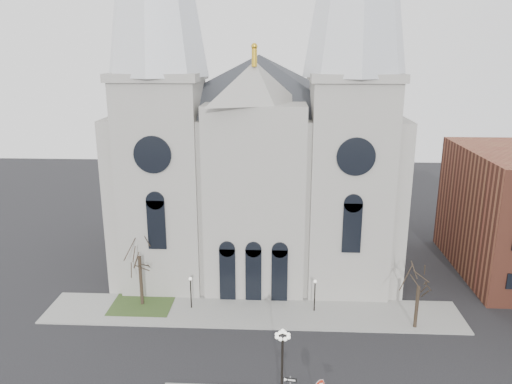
{
  "coord_description": "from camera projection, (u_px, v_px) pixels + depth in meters",
  "views": [
    {
      "loc": [
        2.45,
        -32.07,
        24.44
      ],
      "look_at": [
        0.52,
        8.0,
        13.03
      ],
      "focal_mm": 35.0,
      "sensor_mm": 36.0,
      "label": 1
    }
  ],
  "objects": [
    {
      "name": "sidewalk_far",
      "position": [
        252.0,
        312.0,
        48.16
      ],
      "size": [
        40.0,
        6.0,
        0.14
      ],
      "primitive_type": "cube",
      "color": "gray",
      "rests_on": "ground"
    },
    {
      "name": "grass_patch",
      "position": [
        143.0,
        304.0,
        49.62
      ],
      "size": [
        6.0,
        5.0,
        0.18
      ],
      "primitive_type": "cube",
      "color": "#2D431D",
      "rests_on": "ground"
    },
    {
      "name": "cathedral",
      "position": [
        258.0,
        107.0,
        54.51
      ],
      "size": [
        33.0,
        26.66,
        54.0
      ],
      "color": "#9D9A92",
      "rests_on": "ground"
    },
    {
      "name": "tree_left",
      "position": [
        139.0,
        253.0,
        48.12
      ],
      "size": [
        3.2,
        3.2,
        7.5
      ],
      "color": "black",
      "rests_on": "ground"
    },
    {
      "name": "tree_right",
      "position": [
        419.0,
        284.0,
        44.34
      ],
      "size": [
        3.2,
        3.2,
        6.0
      ],
      "color": "black",
      "rests_on": "ground"
    },
    {
      "name": "ped_lamp_left",
      "position": [
        191.0,
        287.0,
        48.3
      ],
      "size": [
        0.32,
        0.32,
        3.26
      ],
      "color": "black",
      "rests_on": "sidewalk_far"
    },
    {
      "name": "ped_lamp_right",
      "position": [
        315.0,
        290.0,
        47.74
      ],
      "size": [
        0.32,
        0.32,
        3.26
      ],
      "color": "black",
      "rests_on": "sidewalk_far"
    },
    {
      "name": "globe_lamp",
      "position": [
        282.0,
        354.0,
        35.5
      ],
      "size": [
        1.53,
        1.53,
        5.48
      ],
      "rotation": [
        0.0,
        0.0,
        -0.37
      ],
      "color": "black",
      "rests_on": "sidewalk_near"
    }
  ]
}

